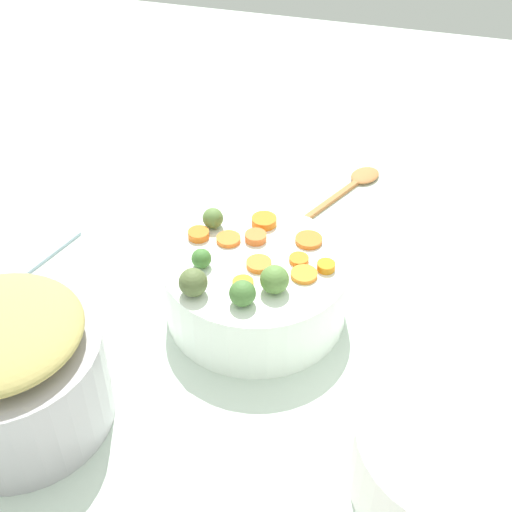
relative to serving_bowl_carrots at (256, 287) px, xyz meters
The scene contains 21 objects.
tabletop 0.07m from the serving_bowl_carrots, 12.38° to the left, with size 2.40×2.40×0.02m, color silver.
serving_bowl_carrots is the anchor object (origin of this frame).
metal_pot 0.35m from the serving_bowl_carrots, 41.36° to the right, with size 0.23×0.23×0.13m, color #B7B1B9.
carrot_slice_0 0.05m from the serving_bowl_carrots, 31.62° to the left, with size 0.04×0.04×0.01m, color orange.
carrot_slice_1 0.11m from the serving_bowl_carrots, 96.15° to the left, with size 0.03×0.03×0.01m, color orange.
carrot_slice_2 0.11m from the serving_bowl_carrots, 107.25° to the right, with size 0.03×0.03×0.01m, color orange.
carrot_slice_3 0.09m from the serving_bowl_carrots, 80.57° to the left, with size 0.04×0.04×0.01m, color orange.
carrot_slice_4 0.08m from the serving_bowl_carrots, ahead, with size 0.03×0.03×0.01m, color orange.
carrot_slice_5 0.07m from the serving_bowl_carrots, 163.45° to the right, with size 0.03×0.03×0.01m, color orange.
carrot_slice_6 0.10m from the serving_bowl_carrots, 135.94° to the left, with size 0.04×0.04×0.01m, color orange.
carrot_slice_7 0.10m from the serving_bowl_carrots, behind, with size 0.04×0.04×0.01m, color orange.
carrot_slice_8 0.08m from the serving_bowl_carrots, 122.95° to the right, with size 0.04×0.04×0.01m, color orange.
carrot_slice_9 0.08m from the serving_bowl_carrots, 106.20° to the left, with size 0.03×0.03×0.01m, color orange.
brussels_sprout_0 0.11m from the serving_bowl_carrots, ahead, with size 0.04×0.04×0.04m, color #4B7B39.
brussels_sprout_1 0.13m from the serving_bowl_carrots, 35.50° to the right, with size 0.04×0.04×0.04m, color #596B3C.
brussels_sprout_2 0.09m from the serving_bowl_carrots, 38.16° to the left, with size 0.04×0.04×0.04m, color #5E8940.
brussels_sprout_3 0.12m from the serving_bowl_carrots, 125.74° to the right, with size 0.03×0.03×0.03m, color #5B7A3C.
brussels_sprout_4 0.10m from the serving_bowl_carrots, 67.26° to the right, with size 0.03×0.03×0.03m, color #437834.
wooden_spoon 0.37m from the serving_bowl_carrots, 167.92° to the left, with size 0.27×0.15×0.01m.
casserole_dish 0.37m from the serving_bowl_carrots, 53.05° to the left, with size 0.23×0.23×0.10m, color white.
dish_towel 0.43m from the serving_bowl_carrots, 93.59° to the right, with size 0.18×0.12×0.01m, color #A0B5C4.
Camera 1 is at (0.69, 0.20, 0.75)m, focal length 48.80 mm.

